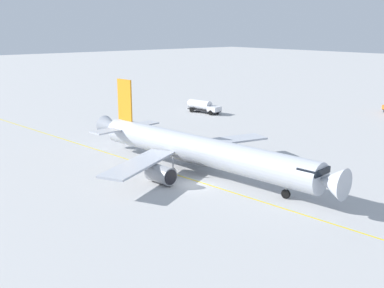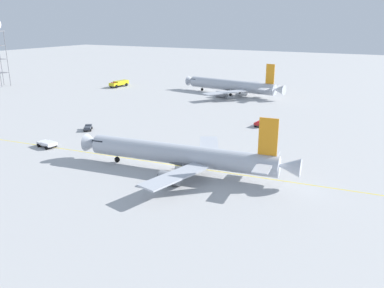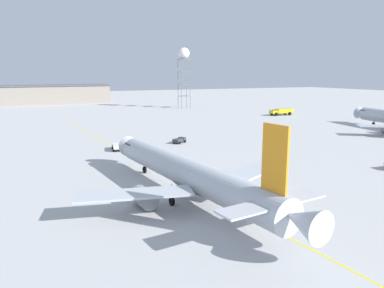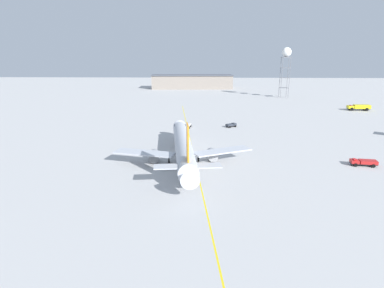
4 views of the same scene
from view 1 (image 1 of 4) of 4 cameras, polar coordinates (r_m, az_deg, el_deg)
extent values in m
plane|color=#B2B2B2|center=(58.75, 0.17, -5.09)|extent=(600.00, 600.00, 0.00)
cylinder|color=#B2B7C1|center=(62.37, 0.95, -0.73)|extent=(7.98, 36.22, 3.78)
cone|color=#B2B7C1|center=(51.86, 16.79, -4.48)|extent=(3.92, 3.40, 3.59)
cone|color=#B2B7C1|center=(76.52, -9.85, 2.10)|extent=(3.66, 4.35, 3.21)
cube|color=black|center=(52.56, 14.73, -3.11)|extent=(3.47, 2.76, 0.70)
ellipsoid|color=slate|center=(63.83, -0.24, -1.34)|extent=(4.90, 13.28, 2.08)
cube|color=orange|center=(72.79, -8.28, 5.38)|extent=(0.61, 3.21, 6.40)
cube|color=#B2B7C1|center=(75.64, -6.16, 2.44)|extent=(5.48, 3.19, 0.20)
cube|color=#B2B7C1|center=(71.60, -10.27, 1.63)|extent=(5.48, 3.19, 0.20)
cube|color=#B2B7C1|center=(70.43, 4.08, 0.43)|extent=(13.73, 6.57, 0.28)
cube|color=#B2B7C1|center=(58.75, -6.60, -2.44)|extent=(13.48, 9.20, 0.28)
cylinder|color=gray|center=(68.12, 4.22, -1.27)|extent=(2.71, 3.92, 2.29)
cylinder|color=black|center=(66.98, 5.47, -1.56)|extent=(1.95, 0.38, 1.95)
cylinder|color=gray|center=(59.03, -3.89, -3.72)|extent=(2.71, 3.92, 2.29)
cylinder|color=black|center=(57.71, -2.62, -4.12)|extent=(1.95, 0.38, 1.95)
cylinder|color=#9EA0A5|center=(54.93, 11.53, -5.00)|extent=(0.20, 0.20, 2.13)
cylinder|color=black|center=(55.28, 11.47, -6.05)|extent=(0.43, 1.13, 1.10)
cylinder|color=#9EA0A5|center=(66.34, 1.73, -1.36)|extent=(0.20, 0.20, 2.13)
cylinder|color=black|center=(66.63, 1.72, -2.25)|extent=(0.43, 1.13, 1.10)
cylinder|color=#9EA0A5|center=(61.79, -2.36, -2.55)|extent=(0.20, 0.20, 2.13)
cylinder|color=black|center=(62.11, -2.35, -3.49)|extent=(0.43, 1.13, 1.10)
cube|color=#232326|center=(107.88, 1.48, 4.19)|extent=(3.43, 8.75, 0.20)
cube|color=silver|center=(105.86, 2.76, 4.34)|extent=(2.85, 2.76, 1.10)
cube|color=black|center=(105.16, 3.23, 4.36)|extent=(2.09, 0.41, 0.62)
cylinder|color=silver|center=(108.51, 0.96, 4.87)|extent=(3.02, 6.18, 2.12)
cylinder|color=black|center=(107.00, 3.14, 4.04)|extent=(0.45, 1.13, 1.10)
cylinder|color=black|center=(105.08, 2.29, 3.86)|extent=(0.45, 1.13, 1.10)
cylinder|color=black|center=(110.58, 0.82, 4.39)|extent=(0.45, 1.13, 1.10)
cylinder|color=black|center=(108.71, -0.05, 4.22)|extent=(0.45, 1.13, 1.10)
cube|color=yellow|center=(60.15, 0.68, -4.62)|extent=(16.43, 156.88, 0.01)
camera|label=2|loc=(126.80, 11.89, 17.27)|focal=36.67mm
camera|label=3|loc=(105.04, -6.27, 12.34)|focal=33.64mm
camera|label=4|loc=(118.18, -23.36, 14.60)|focal=29.02mm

